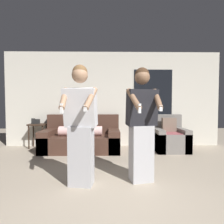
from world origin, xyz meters
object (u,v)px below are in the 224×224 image
object	(u,v)px
couch	(82,138)
person_right	(142,124)
person_left	(81,125)
armchair	(169,138)
side_table	(38,128)

from	to	relation	value
couch	person_right	world-z (taller)	person_right
couch	person_right	distance (m)	2.32
couch	person_left	world-z (taller)	person_left
armchair	person_left	xyz separation A→B (m)	(-2.00, -2.00, 0.57)
person_left	side_table	bearing A→B (deg)	124.39
armchair	side_table	world-z (taller)	armchair
person_left	person_right	distance (m)	0.93
side_table	armchair	bearing A→B (deg)	-4.52
armchair	side_table	distance (m)	3.58
armchair	person_right	size ratio (longest dim) A/B	0.52
couch	person_left	distance (m)	2.12
armchair	person_right	world-z (taller)	person_right
couch	person_right	bearing A→B (deg)	-57.03
person_left	person_right	world-z (taller)	person_left
side_table	couch	bearing A→B (deg)	-12.01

